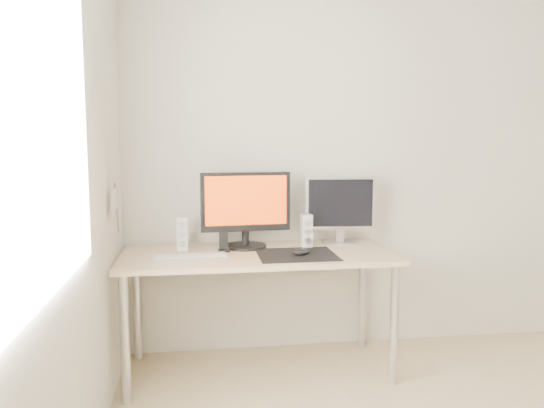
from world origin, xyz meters
TOP-DOWN VIEW (x-y plane):
  - wall_back at (0.00, 1.75)m, footprint 3.50×0.00m
  - wall_left at (-1.75, 0.00)m, footprint 0.00×3.50m
  - window_pane at (-1.74, 0.00)m, footprint 0.00×1.30m
  - mousepad at (-0.71, 1.28)m, footprint 0.45×0.40m
  - mouse at (-0.69, 1.25)m, footprint 0.10×0.06m
  - desk at (-0.93, 1.38)m, footprint 1.60×0.70m
  - main_monitor at (-0.99, 1.53)m, footprint 0.55×0.28m
  - second_monitor at (-0.38, 1.58)m, footprint 0.45×0.18m
  - speaker_left at (-1.37, 1.51)m, footprint 0.06×0.08m
  - speaker_right at (-0.61, 1.51)m, footprint 0.06×0.08m
  - keyboard at (-1.32, 1.29)m, footprint 0.43×0.15m
  - phone_dock at (-1.13, 1.44)m, footprint 0.07×0.06m
  - pennant at (-1.72, 1.24)m, footprint 0.01×0.23m

SIDE VIEW (x-z plane):
  - desk at x=-0.93m, z-range 0.29..1.02m
  - mousepad at x=-0.71m, z-range 0.73..0.73m
  - keyboard at x=-1.32m, z-range 0.73..0.75m
  - mouse at x=-0.69m, z-range 0.73..0.77m
  - phone_dock at x=-1.13m, z-range 0.71..0.83m
  - speaker_left at x=-1.37m, z-range 0.73..0.93m
  - speaker_right at x=-0.61m, z-range 0.73..0.93m
  - second_monitor at x=-0.38m, z-range 0.75..1.19m
  - main_monitor at x=-0.99m, z-range 0.75..1.22m
  - pennant at x=-1.72m, z-range 0.90..1.19m
  - wall_back at x=0.00m, z-range -0.50..3.00m
  - wall_left at x=-1.75m, z-range -0.50..3.00m
  - window_pane at x=-1.74m, z-range 0.85..2.15m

